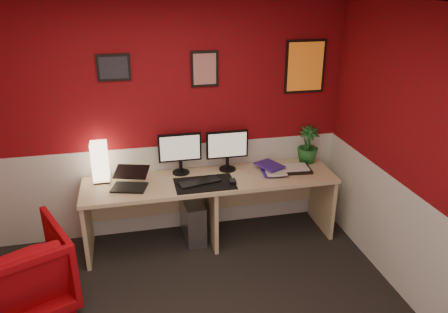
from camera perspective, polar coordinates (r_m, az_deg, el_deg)
ceiling at (r=2.62m, az=-7.54°, el=18.76°), size 4.00×3.50×0.01m
wall_back at (r=4.59m, az=-8.85°, el=4.23°), size 4.00×0.01×2.50m
wall_right at (r=3.72m, az=25.99°, el=-2.28°), size 0.01×3.50×2.50m
wainscot_back at (r=4.86m, az=-8.33°, el=-4.21°), size 4.00×0.01×1.00m
wainscot_right at (r=4.06m, az=24.12°, el=-11.97°), size 0.01×3.50×1.00m
desk at (r=4.68m, az=-1.69°, el=-6.96°), size 2.60×0.65×0.73m
shoji_lamp at (r=4.55m, az=-15.84°, el=-0.83°), size 0.16×0.16×0.40m
laptop at (r=4.37m, az=-12.34°, el=-2.78°), size 0.38×0.31×0.22m
monitor_left at (r=4.55m, az=-5.76°, el=1.17°), size 0.45×0.06×0.58m
monitor_right at (r=4.61m, az=0.46°, el=1.57°), size 0.45×0.06×0.58m
desk_mat at (r=4.41m, az=-2.53°, el=-3.55°), size 0.60×0.38×0.01m
keyboard at (r=4.41m, az=-3.19°, el=-3.34°), size 0.44×0.23×0.02m
mouse at (r=4.41m, az=1.16°, el=-3.26°), size 0.07×0.11×0.03m
book_bottom at (r=4.65m, az=4.95°, el=-2.02°), size 0.24×0.30×0.03m
book_middle at (r=4.62m, az=5.37°, el=-1.84°), size 0.25×0.32×0.02m
book_top at (r=4.62m, az=4.95°, el=-1.52°), size 0.31×0.35×0.03m
zen_tray at (r=4.75m, az=9.07°, el=-1.64°), size 0.37×0.28×0.03m
potted_plant at (r=4.93m, az=10.90°, el=1.54°), size 0.25×0.25×0.41m
pc_tower at (r=4.79m, az=-4.07°, el=-8.24°), size 0.23×0.46×0.45m
armchair at (r=4.15m, az=-25.45°, el=-13.60°), size 1.06×1.07×0.74m
art_left at (r=4.42m, az=-14.19°, el=11.18°), size 0.32×0.02×0.26m
art_center at (r=4.49m, az=-2.55°, el=11.35°), size 0.28×0.02×0.36m
art_right at (r=4.80m, az=10.52°, el=11.47°), size 0.44×0.02×0.56m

